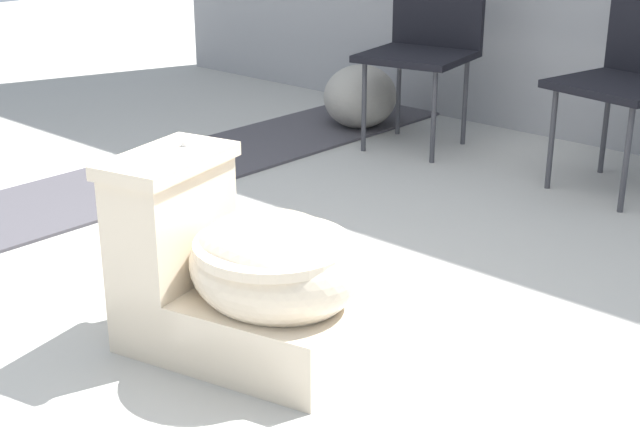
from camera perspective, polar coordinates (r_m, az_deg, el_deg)
name	(u,v)px	position (r m, az deg, el deg)	size (l,w,h in m)	color
ground_plane	(262,340)	(2.40, -3.74, -8.07)	(14.00, 14.00, 0.00)	#A8A59E
gravel_strip	(118,185)	(3.65, -12.81, 1.77)	(0.56, 8.00, 0.01)	#423F44
toilet	(241,274)	(2.25, -5.06, -3.89)	(0.70, 0.51, 0.52)	beige
folding_chair_left	(427,32)	(4.10, 6.89, 11.45)	(0.51, 0.51, 0.83)	black
boulder_near	(360,96)	(4.43, 2.59, 7.50)	(0.44, 0.36, 0.31)	gray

